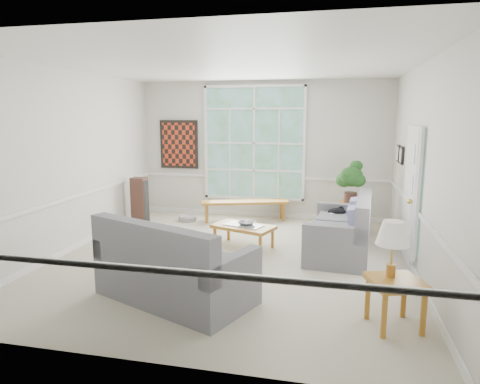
% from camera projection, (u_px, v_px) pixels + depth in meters
% --- Properties ---
extents(floor, '(5.50, 6.00, 0.01)m').
position_uv_depth(floor, '(231.00, 259.00, 6.82)').
color(floor, '#B4AC97').
rests_on(floor, ground).
extents(ceiling, '(5.50, 6.00, 0.02)m').
position_uv_depth(ceiling, '(230.00, 64.00, 6.29)').
color(ceiling, white).
rests_on(ceiling, ground).
extents(wall_back, '(5.50, 0.02, 3.00)m').
position_uv_depth(wall_back, '(263.00, 150.00, 9.44)').
color(wall_back, silver).
rests_on(wall_back, ground).
extents(wall_front, '(5.50, 0.02, 3.00)m').
position_uv_depth(wall_front, '(148.00, 204.00, 3.67)').
color(wall_front, silver).
rests_on(wall_front, ground).
extents(wall_left, '(0.02, 6.00, 3.00)m').
position_uv_depth(wall_left, '(71.00, 161.00, 7.15)').
color(wall_left, silver).
rests_on(wall_left, ground).
extents(wall_right, '(0.02, 6.00, 3.00)m').
position_uv_depth(wall_right, '(422.00, 170.00, 5.97)').
color(wall_right, silver).
rests_on(wall_right, ground).
extents(window_back, '(2.30, 0.08, 2.40)m').
position_uv_depth(window_back, '(254.00, 143.00, 9.42)').
color(window_back, white).
rests_on(window_back, wall_back).
extents(entry_door, '(0.08, 0.90, 2.10)m').
position_uv_depth(entry_door, '(410.00, 194.00, 6.63)').
color(entry_door, white).
rests_on(entry_door, floor).
extents(door_sidelight, '(0.08, 0.26, 1.90)m').
position_uv_depth(door_sidelight, '(417.00, 195.00, 6.01)').
color(door_sidelight, white).
rests_on(door_sidelight, wall_right).
extents(wall_art, '(0.90, 0.06, 1.10)m').
position_uv_depth(wall_art, '(179.00, 144.00, 9.79)').
color(wall_art, maroon).
rests_on(wall_art, wall_back).
extents(wall_frame_near, '(0.04, 0.26, 0.32)m').
position_uv_depth(wall_frame_near, '(401.00, 155.00, 7.65)').
color(wall_frame_near, black).
rests_on(wall_frame_near, wall_right).
extents(wall_frame_far, '(0.04, 0.26, 0.32)m').
position_uv_depth(wall_frame_far, '(398.00, 153.00, 8.03)').
color(wall_frame_far, black).
rests_on(wall_frame_far, wall_right).
extents(loveseat_right, '(1.10, 1.89, 0.98)m').
position_uv_depth(loveseat_right, '(340.00, 225.00, 6.97)').
color(loveseat_right, slate).
rests_on(loveseat_right, floor).
extents(loveseat_front, '(2.14, 1.65, 1.03)m').
position_uv_depth(loveseat_front, '(175.00, 258.00, 5.26)').
color(loveseat_front, slate).
rests_on(loveseat_front, floor).
extents(coffee_table, '(1.16, 0.88, 0.39)m').
position_uv_depth(coffee_table, '(244.00, 236.00, 7.40)').
color(coffee_table, '#A96D22').
rests_on(coffee_table, floor).
extents(pewter_bowl, '(0.45, 0.45, 0.08)m').
position_uv_depth(pewter_bowl, '(246.00, 223.00, 7.36)').
color(pewter_bowl, '#9C9CA1').
rests_on(pewter_bowl, coffee_table).
extents(window_bench, '(1.88, 0.94, 0.43)m').
position_uv_depth(window_bench, '(245.00, 211.00, 9.24)').
color(window_bench, '#A96D22').
rests_on(window_bench, floor).
extents(end_table, '(0.76, 0.76, 0.58)m').
position_uv_depth(end_table, '(351.00, 218.00, 8.34)').
color(end_table, '#A96D22').
rests_on(end_table, floor).
extents(houseplant, '(0.62, 0.62, 0.84)m').
position_uv_depth(houseplant, '(351.00, 182.00, 8.24)').
color(houseplant, '#204F1C').
rests_on(houseplant, end_table).
extents(side_table, '(0.67, 0.67, 0.54)m').
position_uv_depth(side_table, '(395.00, 303.00, 4.57)').
color(side_table, '#A96D22').
rests_on(side_table, floor).
extents(table_lamp, '(0.50, 0.50, 0.61)m').
position_uv_depth(table_lamp, '(392.00, 249.00, 4.56)').
color(table_lamp, silver).
rests_on(table_lamp, side_table).
extents(pet_bed, '(0.42, 0.42, 0.12)m').
position_uv_depth(pet_bed, '(188.00, 218.00, 9.26)').
color(pet_bed, gray).
rests_on(pet_bed, floor).
extents(floor_speaker, '(0.32, 0.26, 0.98)m').
position_uv_depth(floor_speaker, '(140.00, 201.00, 8.94)').
color(floor_speaker, '#42261E').
rests_on(floor_speaker, floor).
extents(cat, '(0.38, 0.32, 0.15)m').
position_uv_depth(cat, '(337.00, 211.00, 7.59)').
color(cat, black).
rests_on(cat, loveseat_right).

